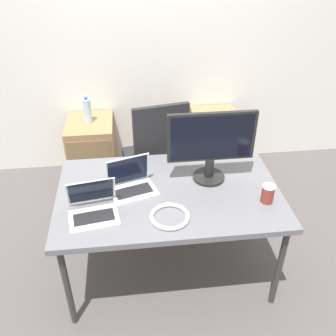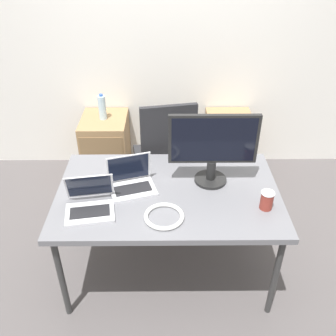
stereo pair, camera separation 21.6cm
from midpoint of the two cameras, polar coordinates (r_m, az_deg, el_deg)
ground_plane at (r=2.96m, az=2.16°, el=-14.73°), size 14.00×14.00×0.00m
wall_back at (r=3.62m, az=1.60°, el=19.11°), size 10.00×0.05×2.60m
desk at (r=2.50m, az=2.49°, el=-4.42°), size 1.46×0.92×0.72m
office_chair at (r=3.28m, az=1.35°, el=0.12°), size 0.56×0.60×1.06m
cabinet_left at (r=3.76m, az=-7.76°, el=3.08°), size 0.43×0.51×0.63m
cabinet_right at (r=3.80m, az=10.73°, el=3.14°), size 0.43×0.51×0.63m
water_bottle at (r=3.56m, az=-8.28°, el=9.09°), size 0.07×0.07×0.25m
laptop_left at (r=2.46m, az=-3.10°, el=-2.29°), size 0.34×0.30×0.22m
laptop_right at (r=2.32m, az=-9.22°, el=-5.46°), size 0.32×0.32×0.21m
monitor at (r=2.44m, az=9.39°, el=3.18°), size 0.58×0.22×0.50m
coffee_cup_white at (r=2.62m, az=-1.70°, el=0.08°), size 0.09×0.09×0.09m
coffee_cup_brown at (r=2.40m, az=17.34°, el=-4.80°), size 0.08×0.08×0.12m
cable_coil at (r=2.25m, az=2.16°, el=-7.45°), size 0.24×0.24×0.03m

